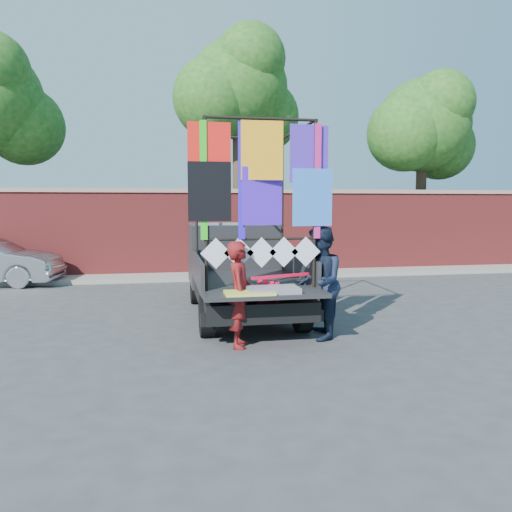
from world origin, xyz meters
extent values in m
plane|color=#38383A|center=(0.00, 0.00, 0.00)|extent=(90.00, 90.00, 0.00)
cube|color=#9C2D2E|center=(0.00, 7.00, 1.25)|extent=(30.00, 0.35, 2.50)
cube|color=gray|center=(0.00, 7.00, 2.55)|extent=(30.00, 0.45, 0.12)
cube|color=gray|center=(0.00, 6.30, 0.06)|extent=(30.00, 1.20, 0.12)
sphere|color=#164E17|center=(-5.60, 8.60, 4.55)|extent=(2.40, 2.40, 2.40)
cylinder|color=#38281C|center=(1.00, 8.20, 2.73)|extent=(0.36, 0.36, 5.46)
sphere|color=#164E17|center=(1.00, 8.20, 5.85)|extent=(3.20, 3.20, 3.20)
sphere|color=#164E17|center=(1.90, 8.60, 5.07)|extent=(2.40, 2.40, 2.40)
sphere|color=#164E17|center=(0.20, 7.90, 5.46)|extent=(2.60, 2.60, 2.60)
sphere|color=#164E17|center=(1.30, 7.60, 6.63)|extent=(2.20, 2.20, 2.20)
cylinder|color=#38281C|center=(7.50, 8.20, 2.27)|extent=(0.36, 0.36, 4.55)
sphere|color=#164E17|center=(7.50, 8.20, 4.88)|extent=(3.20, 3.20, 3.20)
sphere|color=#164E17|center=(8.40, 8.60, 4.23)|extent=(2.40, 2.40, 2.40)
sphere|color=#164E17|center=(6.70, 7.90, 4.55)|extent=(2.60, 2.60, 2.60)
sphere|color=#164E17|center=(7.80, 7.60, 5.52)|extent=(2.20, 2.20, 2.20)
cylinder|color=black|center=(-0.76, 2.62, 0.34)|extent=(0.23, 0.68, 0.68)
cylinder|color=black|center=(-0.76, -0.16, 0.34)|extent=(0.23, 0.68, 0.68)
cylinder|color=black|center=(0.84, 2.62, 0.34)|extent=(0.23, 0.68, 0.68)
cylinder|color=black|center=(0.84, -0.16, 0.34)|extent=(0.23, 0.68, 0.68)
cube|color=black|center=(0.04, 1.18, 0.52)|extent=(1.75, 4.33, 0.31)
cube|color=black|center=(0.04, 0.41, 0.80)|extent=(1.85, 2.37, 0.10)
cube|color=black|center=(-0.87, 0.41, 1.03)|extent=(0.06, 2.37, 0.46)
cube|color=black|center=(0.95, 0.41, 1.03)|extent=(0.06, 2.37, 0.46)
cube|color=black|center=(0.04, 1.57, 1.03)|extent=(1.85, 0.06, 0.46)
cube|color=black|center=(0.04, 2.57, 1.08)|extent=(1.85, 1.65, 1.29)
cube|color=#8C9EAD|center=(0.04, 2.11, 1.49)|extent=(1.65, 0.06, 0.57)
cube|color=#8C9EAD|center=(0.04, 3.35, 1.29)|extent=(1.65, 0.10, 0.72)
cube|color=black|center=(0.04, 3.71, 0.82)|extent=(1.80, 0.93, 0.57)
cube|color=black|center=(0.04, -1.03, 0.82)|extent=(1.85, 0.57, 0.06)
cube|color=black|center=(0.04, -0.80, 0.43)|extent=(1.91, 0.15, 0.19)
cylinder|color=black|center=(-0.80, -0.67, 2.14)|extent=(0.05, 0.05, 2.58)
cylinder|color=black|center=(-0.80, 1.49, 2.14)|extent=(0.05, 0.05, 2.58)
cylinder|color=black|center=(0.89, -0.67, 2.14)|extent=(0.05, 0.05, 2.58)
cylinder|color=black|center=(0.89, 1.49, 2.14)|extent=(0.05, 0.05, 2.58)
cylinder|color=black|center=(0.04, -0.67, 3.43)|extent=(1.75, 0.05, 0.05)
cylinder|color=black|center=(0.04, 1.49, 3.43)|extent=(1.75, 0.05, 0.05)
cylinder|color=black|center=(-0.80, 0.41, 3.43)|extent=(0.05, 2.22, 0.05)
cylinder|color=black|center=(0.89, 0.41, 3.43)|extent=(0.05, 2.22, 0.05)
cylinder|color=black|center=(0.04, -0.67, 1.63)|extent=(1.75, 0.04, 0.04)
cube|color=#FF1E15|center=(-0.73, -0.69, 2.97)|extent=(0.64, 0.02, 0.88)
cube|color=#FFA51A|center=(0.04, -0.73, 2.97)|extent=(0.64, 0.02, 0.88)
cube|color=#522BD8|center=(0.81, -0.69, 2.97)|extent=(0.64, 0.02, 0.88)
cube|color=black|center=(-0.73, -0.73, 2.30)|extent=(0.64, 0.02, 0.88)
cube|color=#4F1CFF|center=(0.04, -0.69, 2.30)|extent=(0.64, 0.02, 0.88)
cube|color=#3478F7|center=(0.81, -0.73, 2.30)|extent=(0.64, 0.02, 0.88)
cube|color=#21D11A|center=(-0.84, -0.71, 2.50)|extent=(0.10, 0.01, 1.75)
cube|color=#CC2275|center=(0.92, -0.71, 2.50)|extent=(0.10, 0.01, 1.75)
cube|color=#2E19E7|center=(-0.27, -0.71, 2.50)|extent=(0.10, 0.01, 1.75)
cube|color=silver|center=(-0.66, -0.70, 1.42)|extent=(0.47, 0.01, 0.47)
cube|color=silver|center=(-0.31, -0.70, 1.42)|extent=(0.47, 0.01, 0.47)
cube|color=silver|center=(0.04, -0.70, 1.42)|extent=(0.47, 0.01, 0.47)
cube|color=silver|center=(0.39, -0.70, 1.42)|extent=(0.47, 0.01, 0.47)
cube|color=silver|center=(0.74, -0.70, 1.42)|extent=(0.47, 0.01, 0.47)
cube|color=red|center=(0.14, -1.03, 0.90)|extent=(0.77, 0.46, 0.08)
cube|color=#D0DB45|center=(-0.22, -1.10, 0.88)|extent=(0.72, 0.41, 0.04)
imported|color=maroon|center=(-0.32, -0.82, 0.81)|extent=(0.50, 0.65, 1.61)
imported|color=#131C31|center=(1.01, -0.59, 0.91)|extent=(0.87, 1.02, 1.81)
cube|color=#FF0D30|center=(0.34, -0.71, 1.05)|extent=(0.99, 0.36, 0.04)
cube|color=#FF0D30|center=(0.02, -0.73, 0.73)|extent=(0.06, 0.02, 0.59)
cube|color=#FF0D30|center=(0.11, -0.73, 0.71)|extent=(0.06, 0.02, 0.59)
cube|color=#FF0D30|center=(0.19, -0.73, 0.69)|extent=(0.06, 0.02, 0.59)
cube|color=#FF0D30|center=(0.28, -0.73, 0.67)|extent=(0.06, 0.02, 0.59)
camera|label=1|loc=(-1.42, -8.15, 2.17)|focal=35.00mm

